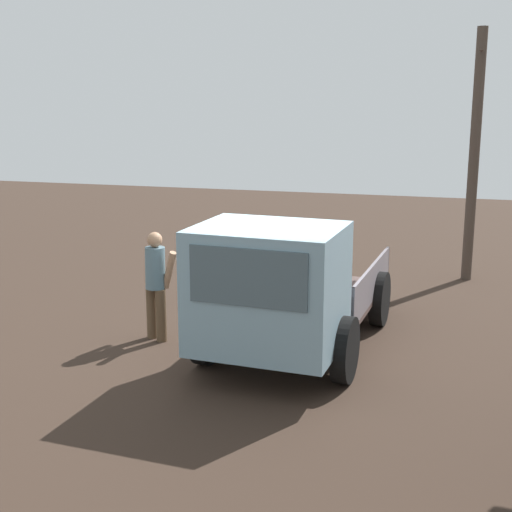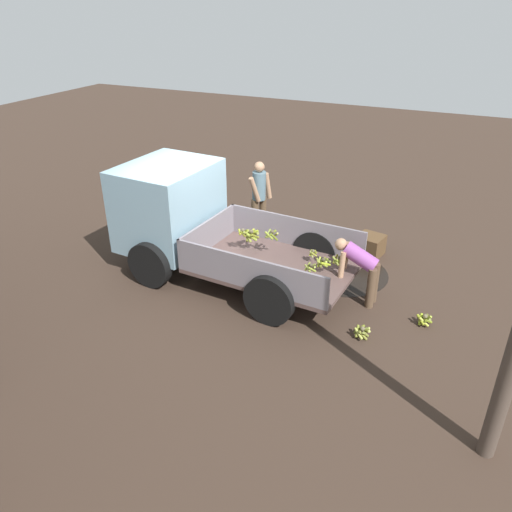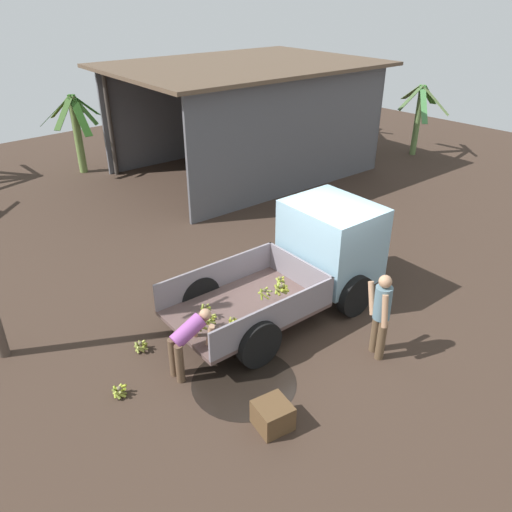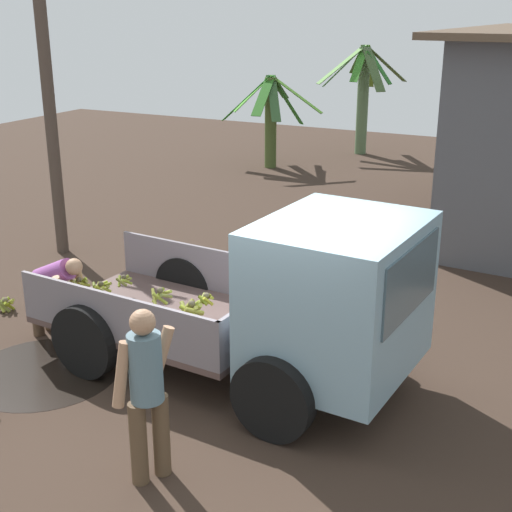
{
  "view_description": "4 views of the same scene",
  "coord_description": "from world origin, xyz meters",
  "px_view_note": "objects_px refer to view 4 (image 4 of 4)",
  "views": [
    {
      "loc": [
        9.52,
        2.56,
        3.85
      ],
      "look_at": [
        -1.15,
        -0.47,
        1.3
      ],
      "focal_mm": 50.0,
      "sensor_mm": 36.0,
      "label": 1
    },
    {
      "loc": [
        -4.93,
        8.04,
        5.1
      ],
      "look_at": [
        -1.69,
        0.96,
        0.99
      ],
      "focal_mm": 35.0,
      "sensor_mm": 36.0,
      "label": 2
    },
    {
      "loc": [
        -7.19,
        -5.93,
        6.21
      ],
      "look_at": [
        -0.62,
        1.31,
        0.9
      ],
      "focal_mm": 35.0,
      "sensor_mm": 36.0,
      "label": 3
    },
    {
      "loc": [
        3.04,
        -6.59,
        4.28
      ],
      "look_at": [
        -0.5,
        0.41,
        1.51
      ],
      "focal_mm": 50.0,
      "sensor_mm": 36.0,
      "label": 4
    }
  ],
  "objects_px": {
    "person_worker_loading": "(54,286)",
    "banana_bunch_on_ground_1": "(6,304)",
    "cargo_truck": "(304,302)",
    "utility_pole": "(50,108)",
    "person_foreground_visitor": "(146,388)",
    "banana_bunch_on_ground_0": "(89,295)"
  },
  "relations": [
    {
      "from": "person_worker_loading",
      "to": "banana_bunch_on_ground_1",
      "type": "distance_m",
      "value": 1.43
    },
    {
      "from": "cargo_truck",
      "to": "utility_pole",
      "type": "bearing_deg",
      "value": 160.08
    },
    {
      "from": "person_foreground_visitor",
      "to": "banana_bunch_on_ground_1",
      "type": "height_order",
      "value": "person_foreground_visitor"
    },
    {
      "from": "utility_pole",
      "to": "person_worker_loading",
      "type": "distance_m",
      "value": 4.09
    },
    {
      "from": "person_foreground_visitor",
      "to": "person_worker_loading",
      "type": "bearing_deg",
      "value": -6.5
    },
    {
      "from": "utility_pole",
      "to": "banana_bunch_on_ground_1",
      "type": "xyz_separation_m",
      "value": [
        1.09,
        -2.48,
        -2.49
      ]
    },
    {
      "from": "banana_bunch_on_ground_0",
      "to": "banana_bunch_on_ground_1",
      "type": "relative_size",
      "value": 1.02
    },
    {
      "from": "person_foreground_visitor",
      "to": "person_worker_loading",
      "type": "relative_size",
      "value": 1.46
    },
    {
      "from": "utility_pole",
      "to": "banana_bunch_on_ground_0",
      "type": "relative_size",
      "value": 17.41
    },
    {
      "from": "utility_pole",
      "to": "banana_bunch_on_ground_1",
      "type": "height_order",
      "value": "utility_pole"
    },
    {
      "from": "person_foreground_visitor",
      "to": "banana_bunch_on_ground_0",
      "type": "relative_size",
      "value": 5.93
    },
    {
      "from": "cargo_truck",
      "to": "person_foreground_visitor",
      "type": "relative_size",
      "value": 2.75
    },
    {
      "from": "utility_pole",
      "to": "cargo_truck",
      "type": "bearing_deg",
      "value": -23.9
    },
    {
      "from": "cargo_truck",
      "to": "utility_pole",
      "type": "xyz_separation_m",
      "value": [
        -5.91,
        2.62,
        1.48
      ]
    },
    {
      "from": "person_foreground_visitor",
      "to": "person_worker_loading",
      "type": "distance_m",
      "value": 3.53
    },
    {
      "from": "cargo_truck",
      "to": "person_worker_loading",
      "type": "bearing_deg",
      "value": -173.55
    },
    {
      "from": "person_worker_loading",
      "to": "banana_bunch_on_ground_0",
      "type": "height_order",
      "value": "person_worker_loading"
    },
    {
      "from": "person_foreground_visitor",
      "to": "banana_bunch_on_ground_0",
      "type": "bearing_deg",
      "value": -15.54
    },
    {
      "from": "cargo_truck",
      "to": "banana_bunch_on_ground_0",
      "type": "bearing_deg",
      "value": 170.39
    },
    {
      "from": "banana_bunch_on_ground_0",
      "to": "banana_bunch_on_ground_1",
      "type": "xyz_separation_m",
      "value": [
        -0.9,
        -0.81,
        -0.01
      ]
    },
    {
      "from": "person_foreground_visitor",
      "to": "banana_bunch_on_ground_1",
      "type": "distance_m",
      "value": 4.83
    },
    {
      "from": "person_foreground_visitor",
      "to": "utility_pole",
      "type": "bearing_deg",
      "value": -14.32
    }
  ]
}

